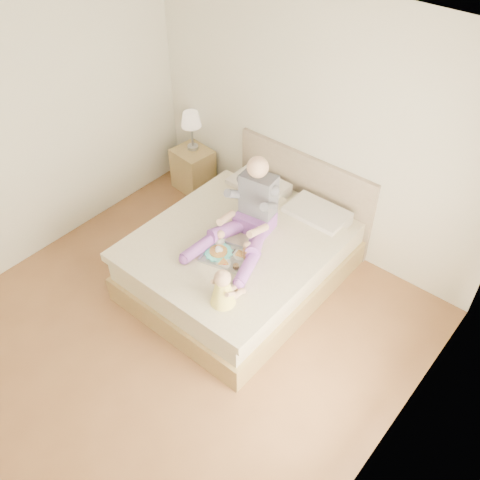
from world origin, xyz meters
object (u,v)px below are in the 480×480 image
Objects in this scene: tray at (227,254)px; adult at (249,215)px; baby at (224,290)px; bed at (246,254)px; nightstand at (193,169)px.

adult is at bearing 82.19° from tray.
baby reaches higher than tray.
adult is at bearing 125.72° from baby.
adult reaches higher than bed.
tray is at bearing 138.33° from baby.
bed is 1.02m from baby.
bed is 0.51m from tray.
baby is (0.34, -0.43, 0.12)m from tray.
baby is at bearing -66.30° from tray.
baby is (1.93, -1.61, 0.49)m from nightstand.
bed is 1.70m from nightstand.
nightstand is at bearing 152.08° from bed.
bed is 2.10× the size of adult.
adult is 0.43m from tray.
tray is (0.04, -0.37, -0.21)m from adult.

